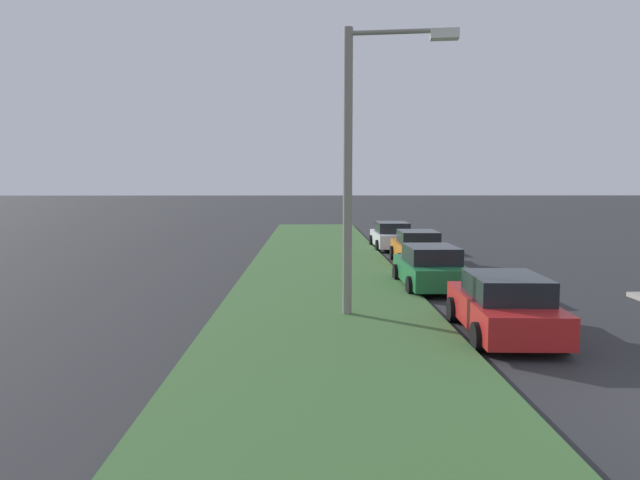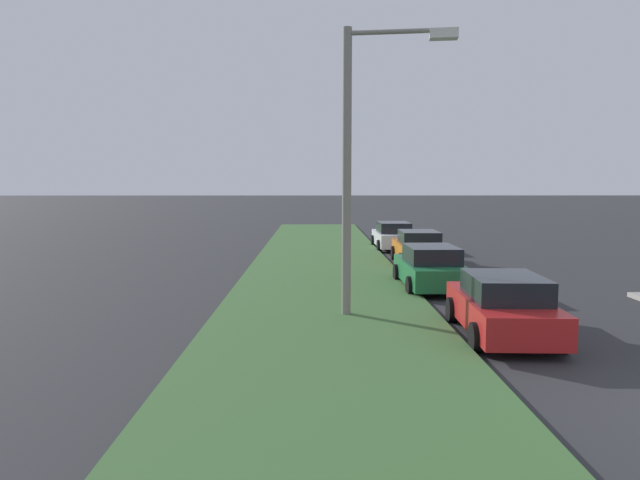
# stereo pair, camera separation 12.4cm
# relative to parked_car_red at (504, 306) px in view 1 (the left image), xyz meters

# --- Properties ---
(grass_median) EXTENTS (60.00, 6.00, 0.12)m
(grass_median) POSITION_rel_parked_car_red_xyz_m (4.72, 4.08, -0.66)
(grass_median) COLOR #3D6633
(grass_median) RESTS_ON ground
(parked_car_red) EXTENTS (4.37, 2.16, 1.47)m
(parked_car_red) POSITION_rel_parked_car_red_xyz_m (0.00, 0.00, 0.00)
(parked_car_red) COLOR red
(parked_car_red) RESTS_ON ground
(parked_car_green) EXTENTS (4.33, 2.07, 1.47)m
(parked_car_green) POSITION_rel_parked_car_red_xyz_m (6.13, 0.48, 0.00)
(parked_car_green) COLOR #1E6B38
(parked_car_green) RESTS_ON ground
(parked_car_orange) EXTENTS (4.32, 2.07, 1.47)m
(parked_car_orange) POSITION_rel_parked_car_red_xyz_m (12.18, -0.19, 0.00)
(parked_car_orange) COLOR orange
(parked_car_orange) RESTS_ON ground
(parked_car_white) EXTENTS (4.33, 2.07, 1.47)m
(parked_car_white) POSITION_rel_parked_car_red_xyz_m (17.77, 0.17, 0.00)
(parked_car_white) COLOR silver
(parked_car_white) RESTS_ON ground
(streetlight) EXTENTS (0.69, 2.87, 7.50)m
(streetlight) POSITION_rel_parked_car_red_xyz_m (1.86, 3.19, 3.67)
(streetlight) COLOR gray
(streetlight) RESTS_ON ground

